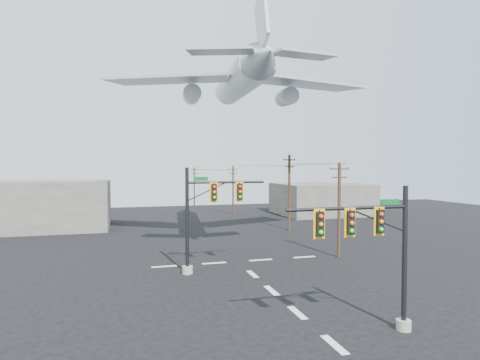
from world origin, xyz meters
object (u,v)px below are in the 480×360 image
object	(u,v)px
utility_pole_c	(233,189)
utility_pole_d	(194,186)
utility_pole_a	(339,208)
utility_pole_b	(289,191)
airliner	(240,82)
signal_mast_far	(204,217)
signal_mast_near	(378,251)

from	to	relation	value
utility_pole_c	utility_pole_d	world-z (taller)	utility_pole_c
utility_pole_a	utility_pole_d	bearing A→B (deg)	107.06
utility_pole_a	utility_pole_b	xyz separation A→B (m)	(1.57, 14.77, 0.57)
utility_pole_b	airliner	world-z (taller)	airliner
utility_pole_b	utility_pole_a	bearing A→B (deg)	-113.76
airliner	signal_mast_far	bearing A→B (deg)	158.51
signal_mast_far	utility_pole_d	distance (m)	49.46
utility_pole_c	utility_pole_a	bearing A→B (deg)	-89.51
signal_mast_far	utility_pole_a	size ratio (longest dim) A/B	0.95
utility_pole_c	utility_pole_d	xyz separation A→B (m)	(-3.86, 15.25, -0.12)
signal_mast_near	utility_pole_c	size ratio (longest dim) A/B	0.88
signal_mast_near	signal_mast_far	distance (m)	14.15
utility_pole_a	signal_mast_near	bearing A→B (deg)	-102.29
utility_pole_d	airliner	bearing A→B (deg)	-68.12
utility_pole_b	airliner	size ratio (longest dim) A/B	0.33
signal_mast_near	utility_pole_a	xyz separation A→B (m)	(6.37, 14.70, 0.36)
airliner	utility_pole_a	bearing A→B (deg)	-136.23
utility_pole_c	utility_pole_d	distance (m)	15.73
signal_mast_near	utility_pole_b	bearing A→B (deg)	74.92
utility_pole_d	airliner	xyz separation A→B (m)	(-1.57, -38.47, 12.45)
utility_pole_a	airliner	xyz separation A→B (m)	(-6.47, 8.67, 12.19)
utility_pole_d	signal_mast_far	bearing A→B (deg)	-74.21
utility_pole_c	utility_pole_d	size ratio (longest dim) A/B	1.03
utility_pole_d	utility_pole_b	bearing A→B (deg)	-54.47
utility_pole_c	airliner	bearing A→B (deg)	-104.54
signal_mast_near	signal_mast_far	xyz separation A→B (m)	(-5.78, 12.92, 0.19)
signal_mast_near	utility_pole_a	distance (m)	16.03
utility_pole_c	signal_mast_far	bearing A→B (deg)	-109.64
signal_mast_far	utility_pole_c	distance (m)	35.46
utility_pole_a	signal_mast_far	bearing A→B (deg)	-160.51
utility_pole_a	utility_pole_b	bearing A→B (deg)	95.06
utility_pole_b	utility_pole_d	size ratio (longest dim) A/B	1.20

